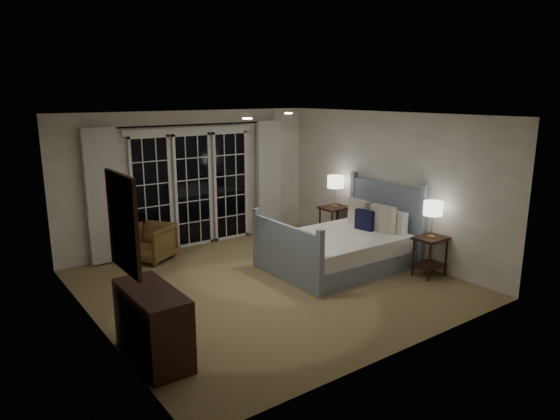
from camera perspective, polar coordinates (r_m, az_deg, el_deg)
floor at (r=7.58m, az=-1.24°, el=-8.46°), size 5.00×5.00×0.00m
ceiling at (r=7.05m, az=-1.34°, el=10.77°), size 5.00×5.00×0.00m
wall_left at (r=6.19m, az=-20.70°, el=-2.18°), size 0.02×5.00×2.50m
wall_right at (r=8.85m, az=12.16°, el=2.83°), size 0.02×5.00×2.50m
wall_back at (r=9.34m, az=-10.06°, el=3.46°), size 5.00×0.02×2.50m
wall_front at (r=5.42m, az=13.98°, el=-3.84°), size 5.00×0.02×2.50m
french_doors at (r=9.34m, az=-9.91°, el=2.46°), size 2.50×0.04×2.20m
curtain_rod at (r=9.14m, az=-10.04°, el=9.57°), size 3.50×0.03×0.03m
curtain_left at (r=8.67m, az=-19.51°, el=1.47°), size 0.55×0.10×2.25m
curtain_right at (r=10.08m, az=-1.27°, el=3.79°), size 0.55×0.10×2.25m
downlight_a at (r=8.01m, az=0.97°, el=10.99°), size 0.12×0.12×0.01m
downlight_b at (r=6.39m, az=-3.77°, el=10.39°), size 0.12×0.12×0.01m
bed at (r=8.28m, az=7.03°, el=-4.27°), size 2.22×1.59×1.29m
nightstand_left at (r=8.14m, az=16.78°, el=-4.44°), size 0.48×0.39×0.63m
nightstand_right at (r=9.59m, az=6.26°, el=-0.99°), size 0.54×0.43×0.70m
lamp_left at (r=7.97m, az=17.10°, el=0.12°), size 0.29×0.29×0.56m
lamp_right at (r=9.44m, az=6.37°, el=3.20°), size 0.31×0.31×0.60m
armchair at (r=8.81m, az=-14.59°, el=-3.61°), size 0.95×0.94×0.63m
dresser at (r=5.62m, az=-14.34°, el=-12.55°), size 0.48×1.12×0.79m
mirror at (r=5.16m, az=-17.50°, el=-1.45°), size 0.05×0.85×1.00m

